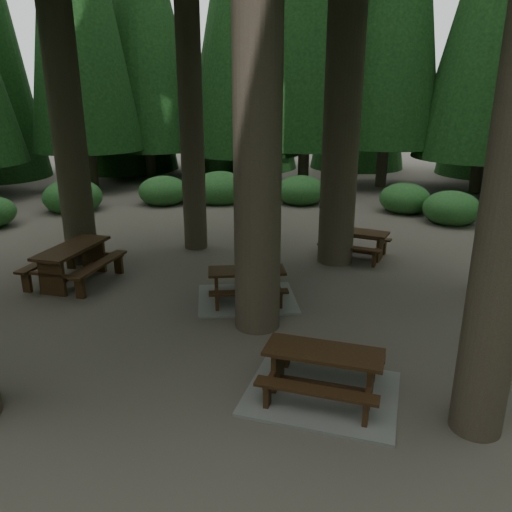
# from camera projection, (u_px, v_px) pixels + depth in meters

# --- Properties ---
(ground) EXTENTS (80.00, 80.00, 0.00)m
(ground) POSITION_uv_depth(u_px,v_px,m) (214.00, 328.00, 9.41)
(ground) COLOR #4A433C
(ground) RESTS_ON ground
(picnic_table_a) EXTENTS (2.45, 2.16, 0.73)m
(picnic_table_a) POSITION_uv_depth(u_px,v_px,m) (323.00, 380.00, 7.26)
(picnic_table_a) COLOR gray
(picnic_table_a) RESTS_ON ground
(picnic_table_b) EXTENTS (1.91, 2.23, 0.87)m
(picnic_table_b) POSITION_uv_depth(u_px,v_px,m) (73.00, 259.00, 11.47)
(picnic_table_b) COLOR black
(picnic_table_b) RESTS_ON ground
(picnic_table_c) EXTENTS (2.35, 2.08, 0.69)m
(picnic_table_c) POSITION_uv_depth(u_px,v_px,m) (247.00, 290.00, 10.58)
(picnic_table_c) COLOR gray
(picnic_table_c) RESTS_ON ground
(picnic_table_d) EXTENTS (2.03, 1.84, 0.72)m
(picnic_table_d) POSITION_uv_depth(u_px,v_px,m) (355.00, 240.00, 13.30)
(picnic_table_d) COLOR black
(picnic_table_d) RESTS_ON ground
(shrub_ring) EXTENTS (23.86, 24.64, 1.49)m
(shrub_ring) POSITION_uv_depth(u_px,v_px,m) (256.00, 294.00, 9.92)
(shrub_ring) COLOR #205D2D
(shrub_ring) RESTS_ON ground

